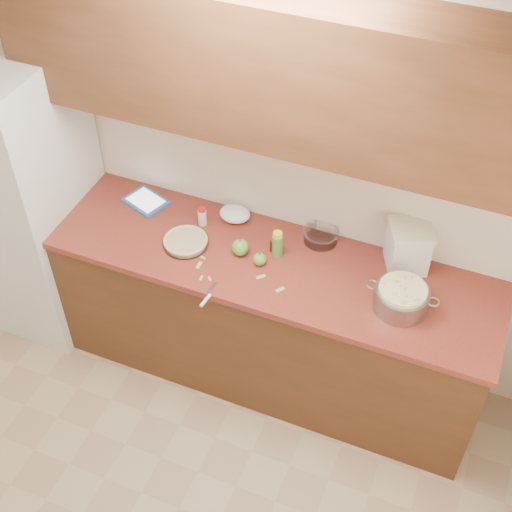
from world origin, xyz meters
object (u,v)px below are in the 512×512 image
at_px(pie, 186,242).
at_px(tablet, 146,201).
at_px(flour_canister, 408,246).
at_px(colander, 401,298).

distance_m(pie, tablet, 0.43).
bearing_deg(tablet, pie, -11.78).
bearing_deg(flour_canister, tablet, -177.42).
height_order(colander, tablet, colander).
bearing_deg(tablet, flour_canister, 22.61).
xyz_separation_m(pie, flour_canister, (1.12, 0.29, 0.11)).
bearing_deg(tablet, colander, 11.54).
xyz_separation_m(pie, tablet, (-0.37, 0.23, -0.01)).
xyz_separation_m(colander, tablet, (-1.54, 0.23, -0.06)).
height_order(colander, flour_canister, flour_canister).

